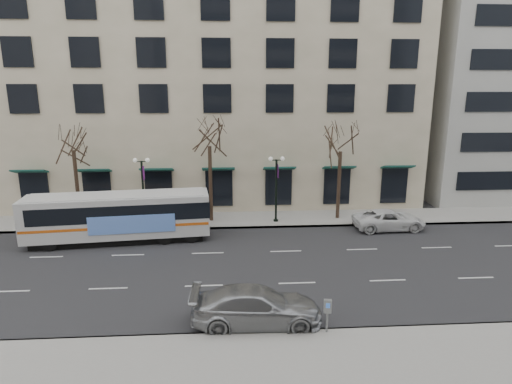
{
  "coord_description": "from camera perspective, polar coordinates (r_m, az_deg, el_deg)",
  "views": [
    {
      "loc": [
        1.43,
        -23.31,
        10.28
      ],
      "look_at": [
        3.07,
        2.14,
        4.0
      ],
      "focal_mm": 30.0,
      "sensor_mm": 36.0,
      "label": 1
    }
  ],
  "objects": [
    {
      "name": "silver_car",
      "position": [
        19.57,
        0.07,
        -15.0
      ],
      "size": [
        5.86,
        2.54,
        1.68
      ],
      "primitive_type": "imported",
      "rotation": [
        0.0,
        0.0,
        1.54
      ],
      "color": "#9EA1A6",
      "rests_on": "ground"
    },
    {
      "name": "tree_far_left",
      "position": [
        34.27,
        -23.31,
        6.71
      ],
      "size": [
        3.6,
        3.6,
        8.34
      ],
      "color": "black",
      "rests_on": "ground"
    },
    {
      "name": "sidewalk_far",
      "position": [
        34.07,
        2.51,
        -3.61
      ],
      "size": [
        80.0,
        4.0,
        0.15
      ],
      "primitive_type": "cube",
      "color": "gray",
      "rests_on": "ground"
    },
    {
      "name": "pay_station",
      "position": [
        18.83,
        9.52,
        -15.12
      ],
      "size": [
        0.35,
        0.25,
        1.48
      ],
      "rotation": [
        0.0,
        0.0,
        -0.15
      ],
      "color": "gray",
      "rests_on": "sidewalk_near"
    },
    {
      "name": "lamp_post_right",
      "position": [
        32.55,
        2.72,
        0.79
      ],
      "size": [
        1.22,
        0.45,
        5.21
      ],
      "color": "black",
      "rests_on": "ground"
    },
    {
      "name": "city_bus",
      "position": [
        30.42,
        -17.7,
        -3.03
      ],
      "size": [
        12.37,
        3.9,
        3.3
      ],
      "rotation": [
        0.0,
        0.0,
        0.1
      ],
      "color": "silver",
      "rests_on": "ground"
    },
    {
      "name": "tree_far_right",
      "position": [
        33.46,
        11.27,
        6.95
      ],
      "size": [
        3.6,
        3.6,
        8.06
      ],
      "color": "black",
      "rests_on": "ground"
    },
    {
      "name": "ground",
      "position": [
        25.51,
        -6.68,
        -10.03
      ],
      "size": [
        160.0,
        160.0,
        0.0
      ],
      "primitive_type": "plane",
      "color": "black",
      "rests_on": "ground"
    },
    {
      "name": "building_hotel",
      "position": [
        44.47,
        -8.43,
        15.9
      ],
      "size": [
        40.0,
        20.0,
        24.0
      ],
      "primitive_type": "cube",
      "color": "tan",
      "rests_on": "ground"
    },
    {
      "name": "tree_far_mid",
      "position": [
        32.32,
        -6.26,
        7.76
      ],
      "size": [
        3.6,
        3.6,
        8.55
      ],
      "color": "black",
      "rests_on": "ground"
    },
    {
      "name": "white_pickup",
      "position": [
        33.18,
        17.32,
        -3.55
      ],
      "size": [
        5.35,
        2.63,
        1.46
      ],
      "primitive_type": "imported",
      "rotation": [
        0.0,
        0.0,
        1.61
      ],
      "color": "silver",
      "rests_on": "ground"
    },
    {
      "name": "lamp_post_left",
      "position": [
        32.98,
        -14.82,
        0.51
      ],
      "size": [
        1.22,
        0.45,
        5.21
      ],
      "color": "black",
      "rests_on": "ground"
    }
  ]
}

